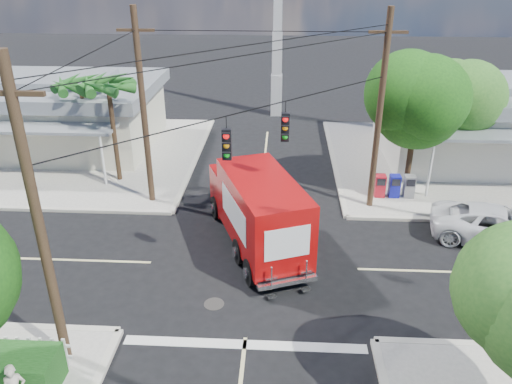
{
  "coord_description": "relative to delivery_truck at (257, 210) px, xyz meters",
  "views": [
    {
      "loc": [
        1.0,
        -16.07,
        10.87
      ],
      "look_at": [
        0.0,
        2.0,
        2.2
      ],
      "focal_mm": 35.0,
      "sensor_mm": 36.0,
      "label": 1
    }
  ],
  "objects": [
    {
      "name": "ground",
      "position": [
        -0.07,
        -1.57,
        -1.63
      ],
      "size": [
        120.0,
        120.0,
        0.0
      ],
      "primitive_type": "plane",
      "color": "black",
      "rests_on": "ground"
    },
    {
      "name": "sidewalk_ne",
      "position": [
        10.81,
        9.31,
        -1.56
      ],
      "size": [
        14.12,
        14.12,
        0.14
      ],
      "color": "#9A958B",
      "rests_on": "ground"
    },
    {
      "name": "sidewalk_nw",
      "position": [
        -10.95,
        9.31,
        -1.56
      ],
      "size": [
        14.12,
        14.12,
        0.14
      ],
      "color": "#9A958B",
      "rests_on": "ground"
    },
    {
      "name": "road_markings",
      "position": [
        -0.07,
        -3.04,
        -1.62
      ],
      "size": [
        32.0,
        32.0,
        0.01
      ],
      "color": "beige",
      "rests_on": "ground"
    },
    {
      "name": "building_ne",
      "position": [
        12.43,
        10.4,
        0.69
      ],
      "size": [
        11.8,
        10.2,
        4.5
      ],
      "color": "silver",
      "rests_on": "sidewalk_ne"
    },
    {
      "name": "building_nw",
      "position": [
        -12.07,
        10.9,
        0.59
      ],
      "size": [
        10.8,
        10.2,
        4.3
      ],
      "color": "beige",
      "rests_on": "sidewalk_nw"
    },
    {
      "name": "radio_tower",
      "position": [
        0.43,
        18.43,
        4.01
      ],
      "size": [
        0.8,
        0.8,
        17.0
      ],
      "color": "silver",
      "rests_on": "ground"
    },
    {
      "name": "tree_ne_front",
      "position": [
        7.14,
        5.19,
        3.14
      ],
      "size": [
        4.21,
        4.14,
        6.66
      ],
      "color": "#422D1C",
      "rests_on": "sidewalk_ne"
    },
    {
      "name": "tree_ne_back",
      "position": [
        9.74,
        7.39,
        2.56
      ],
      "size": [
        3.77,
        3.66,
        5.82
      ],
      "color": "#422D1C",
      "rests_on": "sidewalk_ne"
    },
    {
      "name": "palm_nw_front",
      "position": [
        -7.57,
        5.93,
        3.41
      ],
      "size": [
        3.01,
        3.08,
        5.59
      ],
      "color": "#422D1C",
      "rests_on": "sidewalk_nw"
    },
    {
      "name": "palm_nw_back",
      "position": [
        -9.57,
        7.43,
        3.04
      ],
      "size": [
        3.01,
        3.08,
        5.19
      ],
      "color": "#422D1C",
      "rests_on": "sidewalk_nw"
    },
    {
      "name": "utility_poles",
      "position": [
        -1.66,
        0.04,
        3.04
      ],
      "size": [
        12.0,
        10.68,
        9.0
      ],
      "color": "#473321",
      "rests_on": "ground"
    },
    {
      "name": "vending_boxes",
      "position": [
        6.43,
        4.63,
        -0.94
      ],
      "size": [
        1.9,
        0.5,
        1.1
      ],
      "color": "#B31422",
      "rests_on": "sidewalk_ne"
    },
    {
      "name": "delivery_truck",
      "position": [
        0.0,
        0.0,
        0.0
      ],
      "size": [
        4.65,
        7.69,
        3.21
      ],
      "color": "black",
      "rests_on": "ground"
    },
    {
      "name": "parked_car",
      "position": [
        9.9,
        0.89,
        -0.9
      ],
      "size": [
        5.7,
        3.6,
        1.47
      ],
      "primitive_type": "imported",
      "rotation": [
        0.0,
        0.0,
        1.34
      ],
      "color": "silver",
      "rests_on": "ground"
    }
  ]
}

